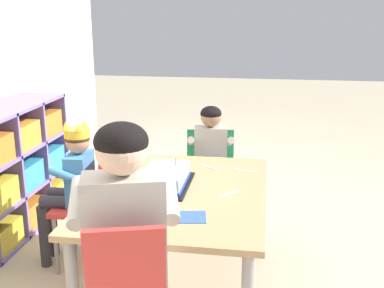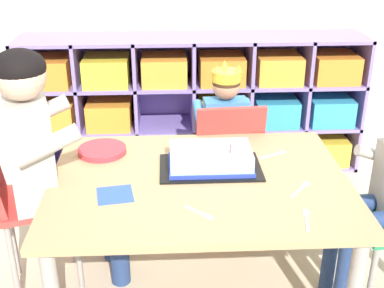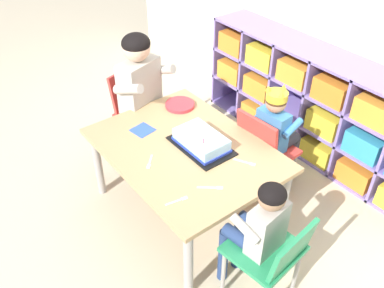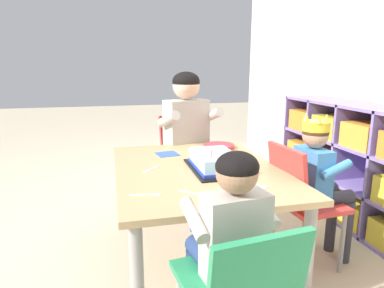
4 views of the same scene
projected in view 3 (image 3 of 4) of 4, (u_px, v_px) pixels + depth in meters
The scene contains 16 objects.
ground at pixel (186, 210), 2.90m from camera, with size 16.00×16.00×0.00m, color beige.
storage_cubby_shelf at pixel (319, 108), 3.20m from camera, with size 2.05×0.35×0.83m.
activity_table at pixel (185, 155), 2.60m from camera, with size 1.15×0.86×0.55m.
classroom_chair_blue at pixel (263, 148), 2.80m from camera, with size 0.37×0.35×0.68m.
child_with_crown at pixel (277, 127), 2.79m from camera, with size 0.31×0.31×0.84m.
classroom_chair_adult_side at pixel (136, 109), 3.11m from camera, with size 0.40×0.38×0.72m.
adult_helper_seated at pixel (146, 90), 2.93m from camera, with size 0.47×0.46×1.04m.
classroom_chair_guest_side at pixel (272, 253), 2.12m from camera, with size 0.39×0.39×0.63m.
guest_at_table_side at pixel (259, 225), 2.10m from camera, with size 0.31×0.31×0.83m.
birthday_cake_on_tray at pixel (201, 141), 2.55m from camera, with size 0.40×0.25×0.12m.
paper_plate_stack at pixel (180, 105), 2.93m from camera, with size 0.20×0.20×0.02m, color #DB333D.
paper_napkin_square at pixel (143, 130), 2.71m from camera, with size 0.13×0.13×0.00m, color #3356B7.
fork_near_cake_tray at pixel (150, 163), 2.45m from camera, with size 0.10×0.10×0.00m.
fork_near_child_seat at pixel (212, 188), 2.28m from camera, with size 0.10×0.12×0.00m.
fork_by_napkin at pixel (178, 201), 2.20m from camera, with size 0.04×0.13×0.00m.
fork_at_table_front_edge at pixel (246, 162), 2.45m from camera, with size 0.13×0.08×0.00m.
Camera 3 is at (1.63, -1.20, 2.13)m, focal length 39.21 mm.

